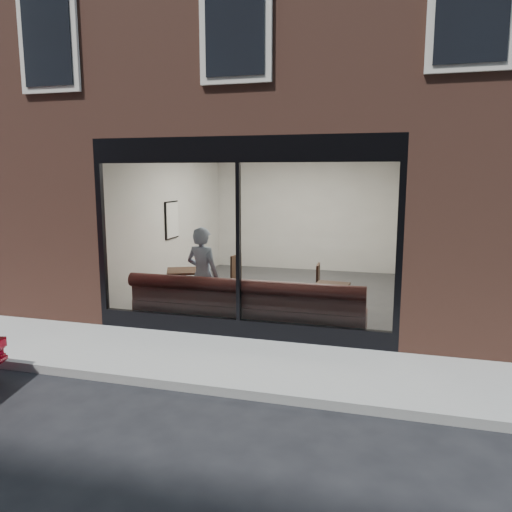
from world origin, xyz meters
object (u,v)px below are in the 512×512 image
(person, at_px, (203,275))
(cafe_table_right, at_px, (331,285))
(banquette, at_px, (246,317))
(cafe_chair_right, at_px, (307,300))
(cafe_chair_left, at_px, (228,287))
(cafe_table_left, at_px, (184,271))

(person, xyz_separation_m, cafe_table_right, (2.23, 0.34, -0.12))
(banquette, relative_size, cafe_table_right, 7.15)
(cafe_chair_right, bearing_deg, cafe_table_right, 120.67)
(cafe_chair_left, bearing_deg, cafe_chair_right, 168.05)
(cafe_chair_left, bearing_deg, cafe_table_right, 156.12)
(cafe_table_right, height_order, cafe_chair_left, cafe_table_right)
(cafe_table_left, relative_size, cafe_chair_right, 1.71)
(banquette, relative_size, person, 2.33)
(banquette, bearing_deg, cafe_table_left, 146.71)
(cafe_table_right, bearing_deg, cafe_chair_left, 148.51)
(cafe_table_left, bearing_deg, banquette, -33.29)
(cafe_table_right, bearing_deg, cafe_table_left, 170.55)
(cafe_table_left, distance_m, cafe_table_right, 2.99)
(cafe_table_left, bearing_deg, cafe_table_right, -9.45)
(person, bearing_deg, cafe_table_right, -159.17)
(person, xyz_separation_m, cafe_chair_left, (-0.14, 1.79, -0.62))
(person, xyz_separation_m, cafe_chair_right, (1.68, 1.14, -0.62))
(banquette, distance_m, cafe_table_left, 1.96)
(person, height_order, cafe_chair_right, person)
(person, distance_m, cafe_table_right, 2.25)
(banquette, distance_m, person, 1.09)
(cafe_table_right, distance_m, cafe_chair_left, 2.82)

